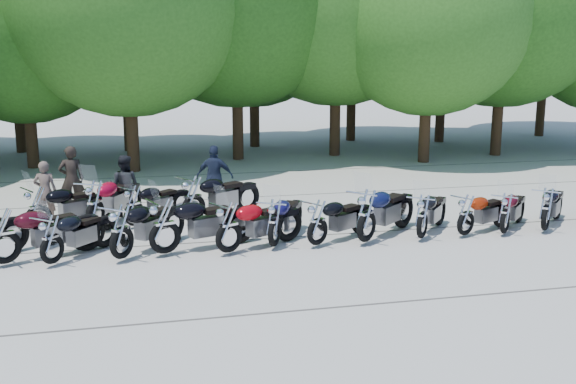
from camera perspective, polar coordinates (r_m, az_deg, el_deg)
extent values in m
plane|color=#A7A397|center=(14.65, 1.29, -5.42)|extent=(90.00, 90.00, 0.00)
cylinder|color=#3A2614|center=(26.82, -20.97, 5.43)|extent=(0.44, 0.44, 3.31)
sphere|color=#286319|center=(26.69, -21.58, 13.25)|extent=(7.31, 7.31, 7.31)
cylinder|color=#3A2614|center=(24.91, -13.10, 6.19)|extent=(0.44, 0.44, 3.93)
cylinder|color=#3A2614|center=(27.03, -4.30, 7.12)|extent=(0.44, 0.44, 4.13)
cylinder|color=#3A2614|center=(28.02, 4.01, 7.26)|extent=(0.44, 0.44, 4.09)
cylinder|color=#3A2614|center=(26.83, 11.54, 6.32)|extent=(0.44, 0.44, 3.62)
sphere|color=#357721|center=(26.74, 11.91, 14.90)|extent=(8.00, 8.00, 8.00)
cylinder|color=#3A2614|center=(29.33, 17.36, 6.85)|extent=(0.44, 0.44, 3.98)
cylinder|color=#3A2614|center=(31.03, -21.84, 6.37)|extent=(0.44, 0.44, 3.52)
sphere|color=#357721|center=(30.94, -22.42, 13.56)|extent=(7.78, 7.78, 7.78)
cylinder|color=#3A2614|center=(30.10, -13.41, 6.66)|extent=(0.44, 0.44, 3.42)
sphere|color=#286319|center=(30.00, -13.77, 13.88)|extent=(7.56, 7.56, 7.56)
cylinder|color=#3A2614|center=(30.58, -2.86, 7.19)|extent=(0.44, 0.44, 3.56)
sphere|color=#286319|center=(30.49, -2.94, 14.60)|extent=(7.88, 7.88, 7.88)
cylinder|color=#3A2614|center=(32.71, 5.38, 7.64)|extent=(0.44, 0.44, 3.76)
sphere|color=#286319|center=(32.66, 5.53, 14.95)|extent=(8.31, 8.31, 8.31)
cylinder|color=#3A2614|center=(32.91, 12.81, 7.31)|extent=(0.44, 0.44, 3.63)
sphere|color=#357721|center=(32.84, 13.14, 14.31)|extent=(8.02, 8.02, 8.02)
cylinder|color=#3A2614|center=(36.59, 20.72, 7.88)|extent=(0.44, 0.44, 4.37)
imported|color=brown|center=(18.40, -19.85, 0.05)|extent=(0.63, 0.46, 1.59)
imported|color=black|center=(18.37, -13.68, 0.52)|extent=(0.98, 0.88, 1.65)
imported|color=#1D253C|center=(18.92, -6.21, 1.30)|extent=(1.11, 0.71, 1.77)
imported|color=black|center=(19.24, -17.85, 1.05)|extent=(0.72, 0.53, 1.83)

